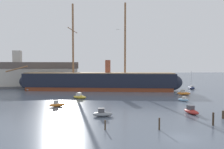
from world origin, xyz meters
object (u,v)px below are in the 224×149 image
Objects in this scene: mooring_piling_nearest at (105,125)px; mooring_piling_right_pair at (159,124)px; motorboat_alongside_stern at (184,93)px; mooring_piling_midwater at (213,119)px; motorboat_mid_left at (57,104)px; motorboat_foreground_right at (191,111)px; tall_ship at (99,81)px; motorboat_foreground_left at (102,114)px; motorboat_alongside_bow at (80,97)px; sailboat_far_right at (191,87)px; motorboat_mid_right at (183,100)px; dockside_warehouse_left at (24,75)px; seagull_in_flight at (118,29)px; motorboat_distant_centre at (108,86)px; motorboat_far_left at (29,89)px; mooring_piling_left_pair at (223,115)px.

mooring_piling_right_pair is at bearing -11.16° from mooring_piling_nearest.
mooring_piling_midwater is at bearing -112.24° from motorboat_alongside_stern.
mooring_piling_nearest is (8.08, -18.97, 0.20)m from motorboat_mid_left.
motorboat_foreground_right is at bearing -24.84° from motorboat_mid_left.
motorboat_foreground_left is at bearing -96.58° from tall_ship.
motorboat_mid_left is 0.88× the size of motorboat_alongside_bow.
motorboat_foreground_left is 0.55× the size of sailboat_far_right.
mooring_piling_right_pair is at bearing -126.88° from motorboat_mid_right.
dockside_warehouse_left is at bearing 122.01° from mooring_piling_midwater.
seagull_in_flight is (15.67, 6.17, 18.46)m from motorboat_mid_left.
mooring_piling_midwater reaches higher than mooring_piling_nearest.
motorboat_distant_centre reaches higher than motorboat_mid_right.
motorboat_alongside_stern is 54.48m from motorboat_far_left.
tall_ship is at bearing -9.84° from motorboat_far_left.
mooring_piling_nearest is at bearing -96.40° from tall_ship.
seagull_in_flight is (-10.58, 18.32, 18.41)m from motorboat_foreground_right.
dockside_warehouse_left is at bearing 109.36° from motorboat_mid_left.
motorboat_mid_left is 34.05m from mooring_piling_left_pair.
motorboat_foreground_right is 0.08× the size of dockside_warehouse_left.
mooring_piling_right_pair is (15.92, -20.51, 0.37)m from motorboat_mid_left.
motorboat_mid_left is 32.20m from mooring_piling_midwater.
motorboat_mid_left is at bearing -116.09° from motorboat_distant_centre.
mooring_piling_midwater is at bearing -57.09° from motorboat_alongside_bow.
tall_ship reaches higher than motorboat_foreground_right.
mooring_piling_right_pair is at bearing -71.40° from motorboat_alongside_bow.
motorboat_far_left is at bearing 110.23° from motorboat_mid_left.
mooring_piling_nearest is (-10.54, -57.01, 0.16)m from motorboat_distant_centre.
sailboat_far_right is at bearing 53.93° from mooring_piling_right_pair.
motorboat_foreground_left is 26.10m from seagull_in_flight.
seagull_in_flight is at bearing -95.30° from motorboat_distant_centre.
motorboat_alongside_bow is 42.32m from dockside_warehouse_left.
mooring_piling_midwater is (16.34, -9.05, 0.49)m from motorboat_foreground_left.
motorboat_alongside_stern is 2.44× the size of mooring_piling_right_pair.
sailboat_far_right is (49.42, 25.49, 0.07)m from motorboat_mid_left.
motorboat_alongside_bow is (-26.52, 9.27, 0.16)m from motorboat_mid_right.
motorboat_alongside_stern is at bearing 55.29° from mooring_piling_right_pair.
motorboat_foreground_right is 72.38m from dockside_warehouse_left.
motorboat_alongside_stern is at bearing -22.97° from motorboat_far_left.
mooring_piling_midwater reaches higher than motorboat_alongside_bow.
sailboat_far_right is at bearing 29.79° from seagull_in_flight.
motorboat_foreground_right is 5.69m from mooring_piling_left_pair.
mooring_piling_nearest is at bearing -85.07° from motorboat_alongside_bow.
motorboat_foreground_right reaches higher than mooring_piling_left_pair.
motorboat_far_left is at bearing 130.19° from mooring_piling_left_pair.
tall_ship is at bearing 83.60° from mooring_piling_nearest.
motorboat_alongside_stern is at bearing 13.36° from seagull_in_flight.
mooring_piling_right_pair is (7.07, -9.51, 0.35)m from motorboat_foreground_left.
mooring_piling_left_pair is 78.04m from dockside_warehouse_left.
mooring_piling_right_pair reaches higher than motorboat_far_left.
tall_ship reaches higher than dockside_warehouse_left.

